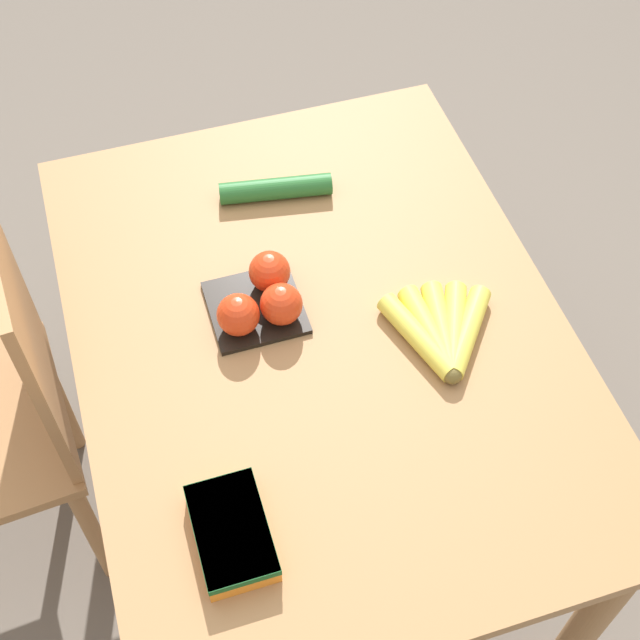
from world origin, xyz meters
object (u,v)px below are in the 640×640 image
object	(u,v)px
tomato_pack	(262,299)
cucumber_near	(276,189)
banana_bunch	(442,333)
carrot_bag	(232,532)

from	to	relation	value
tomato_pack	cucumber_near	xyz separation A→B (m)	(0.27, -0.10, -0.02)
cucumber_near	tomato_pack	bearing A→B (deg)	159.72
banana_bunch	tomato_pack	world-z (taller)	tomato_pack
banana_bunch	carrot_bag	size ratio (longest dim) A/B	1.19
banana_bunch	cucumber_near	world-z (taller)	cucumber_near
carrot_bag	cucumber_near	bearing A→B (deg)	-20.78
banana_bunch	cucumber_near	size ratio (longest dim) A/B	0.91
banana_bunch	carrot_bag	bearing A→B (deg)	119.76
carrot_bag	banana_bunch	bearing A→B (deg)	-60.24
banana_bunch	tomato_pack	size ratio (longest dim) A/B	1.25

